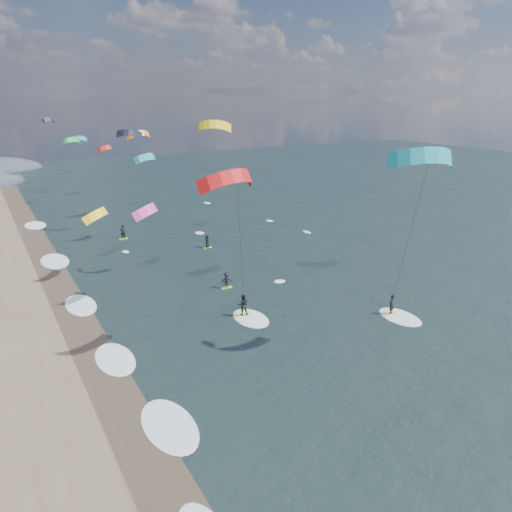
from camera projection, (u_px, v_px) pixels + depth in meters
ground at (376, 428)px, 28.27m from camera, size 260.00×260.00×0.00m
wet_sand_strip at (118, 399)px, 30.90m from camera, size 3.00×240.00×0.00m
kitesurfer_near_a at (423, 193)px, 33.44m from camera, size 7.96×9.01×15.32m
kitesurfer_near_b at (241, 224)px, 34.82m from camera, size 7.29×8.64×14.05m
far_kitesurfers at (190, 253)px, 56.09m from camera, size 9.01×22.47×1.83m
bg_kite_field at (115, 147)px, 67.10m from camera, size 14.94×72.36×9.57m
shoreline_surf at (117, 360)px, 35.39m from camera, size 2.40×79.40×0.11m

